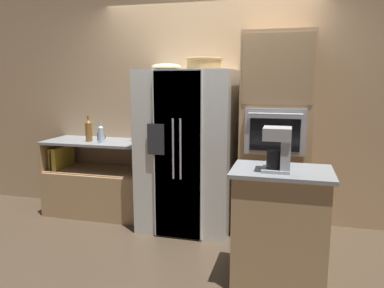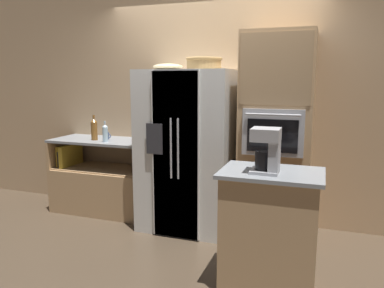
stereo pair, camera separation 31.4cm
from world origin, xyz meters
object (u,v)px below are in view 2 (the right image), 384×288
Objects in this scene: refrigerator at (189,150)px; fruit_bowl at (168,67)px; bottle_short at (138,130)px; coffee_maker at (268,149)px; bottle_tall at (105,133)px; wicker_basket at (204,63)px; wall_oven at (277,137)px; bottle_wide at (94,129)px; mug at (106,136)px.

fruit_bowl is at bearing -177.80° from refrigerator.
refrigerator reaches higher than bottle_short.
refrigerator is 5.15× the size of coffee_maker.
bottle_tall is 0.85× the size of bottle_short.
wicker_basket reaches higher than fruit_bowl.
fruit_bowl is 1.31× the size of bottle_tall.
wicker_basket reaches higher than bottle_tall.
coffee_maker is (1.24, -1.04, -0.64)m from fruit_bowl.
fruit_bowl is 1.74m from coffee_maker.
wall_oven reaches higher than bottle_wide.
mug is at bearing 151.02° from coffee_maker.
bottle_wide is 0.91× the size of coffee_maker.
bottle_wide is (-1.22, 0.03, 0.18)m from refrigerator.
wall_oven is 6.22× the size of coffee_maker.
mug is (-0.90, 0.15, -0.82)m from fruit_bowl.
refrigerator is 15.95× the size of mug.
bottle_short is at bearing 7.95° from mug.
fruit_bowl reaches higher than bottle_wide.
fruit_bowl is 0.95× the size of coffee_maker.
bottle_wide is at bearing -162.43° from bottle_short.
bottle_short is at bearing 34.56° from bottle_tall.
refrigerator is 5.68× the size of bottle_wide.
bottle_short is at bearing 175.49° from wall_oven.
bottle_short reaches higher than bottle_tall.
bottle_tall is (-1.23, 0.04, -0.78)m from wicker_basket.
refrigerator is at bearing 133.97° from coffee_maker.
refrigerator is at bearing 2.20° from fruit_bowl.
wicker_basket is at bearing -15.75° from bottle_short.
refrigerator is 7.13× the size of bottle_tall.
refrigerator is 1.14m from mug.
bottle_short is (-0.72, 0.20, 0.17)m from refrigerator.
mug is 2.45m from coffee_maker.
wicker_basket reaches higher than coffee_maker.
fruit_bowl is (-0.42, 0.05, -0.03)m from wicker_basket.
fruit_bowl is at bearing 140.12° from coffee_maker.
coffee_maker is at bearing -39.88° from fruit_bowl.
fruit_bowl is 1.12× the size of bottle_short.
mug is (-2.07, 0.07, -0.10)m from wall_oven.
wicker_basket is at bearing -170.42° from wall_oven.
refrigerator is 0.93m from fruit_bowl.
coffee_maker is (2.04, -1.02, 0.11)m from bottle_tall.
wall_oven is 6.55× the size of fruit_bowl.
bottle_wide is 2.81× the size of mug.
coffee_maker is at bearing -46.03° from refrigerator.
mug is at bearing 170.68° from fruit_bowl.
fruit_bowl is 1.05× the size of bottle_wide.
fruit_bowl is 1.10m from bottle_tall.
wicker_basket is at bearing -3.84° from bottle_wide.
coffee_maker is (0.07, -1.11, 0.08)m from wall_oven.
bottle_tall is 2.24× the size of mug.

